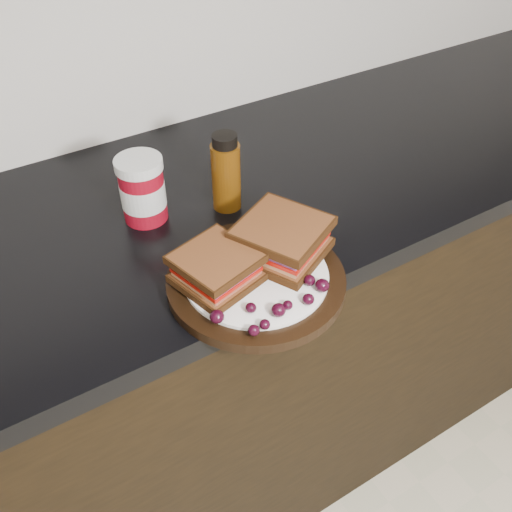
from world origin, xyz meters
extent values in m
cube|color=black|center=(0.00, 1.70, 0.43)|extent=(3.96, 0.58, 0.86)
cube|color=black|center=(0.00, 1.70, 0.88)|extent=(3.98, 0.60, 0.04)
cylinder|color=black|center=(0.21, 1.46, 0.91)|extent=(0.28, 0.28, 0.02)
ellipsoid|color=black|center=(0.11, 1.40, 0.93)|extent=(0.02, 0.02, 0.02)
ellipsoid|color=black|center=(0.16, 1.39, 0.93)|extent=(0.02, 0.02, 0.02)
ellipsoid|color=black|center=(0.14, 1.35, 0.93)|extent=(0.02, 0.02, 0.02)
ellipsoid|color=black|center=(0.16, 1.35, 0.93)|extent=(0.02, 0.02, 0.01)
ellipsoid|color=black|center=(0.19, 1.37, 0.93)|extent=(0.02, 0.02, 0.02)
ellipsoid|color=black|center=(0.21, 1.37, 0.93)|extent=(0.02, 0.02, 0.01)
ellipsoid|color=black|center=(0.24, 1.36, 0.93)|extent=(0.02, 0.02, 0.02)
ellipsoid|color=black|center=(0.27, 1.37, 0.93)|extent=(0.02, 0.02, 0.02)
ellipsoid|color=black|center=(0.26, 1.39, 0.93)|extent=(0.02, 0.02, 0.02)
ellipsoid|color=black|center=(0.27, 1.42, 0.93)|extent=(0.02, 0.02, 0.02)
ellipsoid|color=black|center=(0.29, 1.45, 0.93)|extent=(0.02, 0.02, 0.02)
ellipsoid|color=black|center=(0.28, 1.47, 0.93)|extent=(0.02, 0.02, 0.02)
ellipsoid|color=black|center=(0.28, 1.47, 0.93)|extent=(0.02, 0.02, 0.02)
ellipsoid|color=black|center=(0.26, 1.51, 0.93)|extent=(0.02, 0.02, 0.02)
ellipsoid|color=black|center=(0.14, 1.50, 0.93)|extent=(0.02, 0.02, 0.01)
ellipsoid|color=black|center=(0.15, 1.48, 0.93)|extent=(0.02, 0.02, 0.02)
ellipsoid|color=black|center=(0.12, 1.46, 0.93)|extent=(0.02, 0.02, 0.02)
ellipsoid|color=black|center=(0.14, 1.45, 0.93)|extent=(0.02, 0.02, 0.02)
ellipsoid|color=black|center=(0.14, 1.49, 0.93)|extent=(0.02, 0.02, 0.02)
ellipsoid|color=black|center=(0.13, 1.50, 0.93)|extent=(0.02, 0.02, 0.02)
ellipsoid|color=black|center=(0.14, 1.45, 0.93)|extent=(0.02, 0.02, 0.01)
cylinder|color=maroon|center=(0.13, 1.71, 0.96)|extent=(0.08, 0.08, 0.12)
cylinder|color=#542D08|center=(0.27, 1.66, 0.97)|extent=(0.06, 0.06, 0.15)
camera|label=1|loc=(-0.13, 0.91, 1.52)|focal=40.00mm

